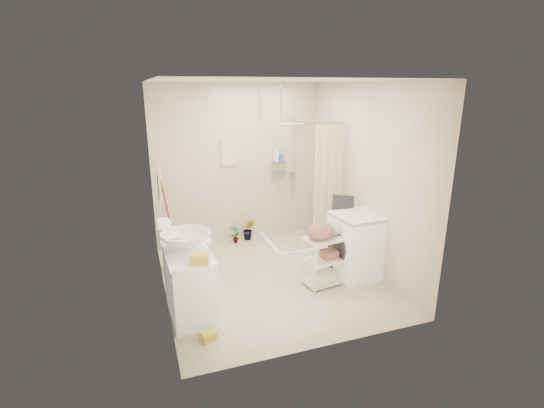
{
  "coord_description": "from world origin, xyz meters",
  "views": [
    {
      "loc": [
        -1.61,
        -4.64,
        2.53
      ],
      "look_at": [
        0.11,
        0.25,
        0.98
      ],
      "focal_mm": 26.0,
      "sensor_mm": 36.0,
      "label": 1
    }
  ],
  "objects_px": {
    "toilet": "(186,245)",
    "laundry_rack": "(326,256)",
    "vanity": "(189,283)",
    "washing_machine": "(356,245)"
  },
  "relations": [
    {
      "from": "vanity",
      "to": "toilet",
      "type": "height_order",
      "value": "vanity"
    },
    {
      "from": "vanity",
      "to": "washing_machine",
      "type": "height_order",
      "value": "washing_machine"
    },
    {
      "from": "toilet",
      "to": "washing_machine",
      "type": "bearing_deg",
      "value": -110.18
    },
    {
      "from": "vanity",
      "to": "laundry_rack",
      "type": "relative_size",
      "value": 1.11
    },
    {
      "from": "vanity",
      "to": "laundry_rack",
      "type": "xyz_separation_m",
      "value": [
        1.8,
        0.13,
        0.01
      ]
    },
    {
      "from": "vanity",
      "to": "laundry_rack",
      "type": "bearing_deg",
      "value": 1.63
    },
    {
      "from": "toilet",
      "to": "washing_machine",
      "type": "relative_size",
      "value": 0.86
    },
    {
      "from": "laundry_rack",
      "to": "toilet",
      "type": "bearing_deg",
      "value": 139.32
    },
    {
      "from": "laundry_rack",
      "to": "vanity",
      "type": "bearing_deg",
      "value": 175.49
    },
    {
      "from": "toilet",
      "to": "laundry_rack",
      "type": "distance_m",
      "value": 1.98
    }
  ]
}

